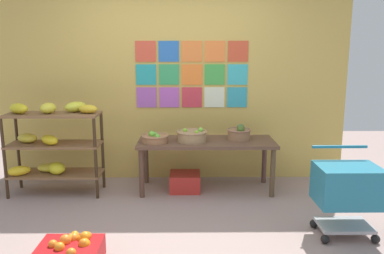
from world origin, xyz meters
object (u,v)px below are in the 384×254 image
(banana_shelf_unit, at_px, (51,140))
(produce_crate_under_table, at_px, (185,182))
(fruit_basket_back_left, at_px, (192,136))
(fruit_basket_centre, at_px, (239,133))
(display_table, at_px, (206,146))
(fruit_basket_left, at_px, (155,138))
(orange_crate_foreground, at_px, (71,252))
(shopping_cart, at_px, (347,188))

(banana_shelf_unit, relative_size, produce_crate_under_table, 2.98)
(fruit_basket_back_left, height_order, fruit_basket_centre, fruit_basket_centre)
(display_table, distance_m, produce_crate_under_table, 0.51)
(display_table, distance_m, fruit_basket_left, 0.63)
(display_table, relative_size, produce_crate_under_table, 4.48)
(banana_shelf_unit, bearing_deg, fruit_basket_left, -0.04)
(banana_shelf_unit, distance_m, display_table, 1.84)
(fruit_basket_centre, bearing_deg, orange_crate_foreground, -131.83)
(fruit_basket_centre, distance_m, produce_crate_under_table, 0.89)
(fruit_basket_centre, relative_size, shopping_cart, 0.37)
(fruit_basket_left, height_order, fruit_basket_centre, fruit_basket_centre)
(orange_crate_foreground, bearing_deg, fruit_basket_left, 70.96)
(orange_crate_foreground, height_order, shopping_cart, shopping_cart)
(produce_crate_under_table, height_order, orange_crate_foreground, orange_crate_foreground)
(display_table, xyz_separation_m, fruit_basket_back_left, (-0.18, -0.04, 0.14))
(produce_crate_under_table, distance_m, orange_crate_foreground, 1.90)
(display_table, bearing_deg, produce_crate_under_table, -174.76)
(display_table, xyz_separation_m, shopping_cart, (1.22, -1.22, -0.09))
(fruit_basket_left, xyz_separation_m, fruit_basket_back_left, (0.44, 0.05, 0.01))
(display_table, relative_size, orange_crate_foreground, 3.32)
(shopping_cart, bearing_deg, banana_shelf_unit, 169.16)
(display_table, height_order, shopping_cart, shopping_cart)
(shopping_cart, bearing_deg, fruit_basket_back_left, 149.27)
(display_table, xyz_separation_m, produce_crate_under_table, (-0.26, -0.02, -0.44))
(banana_shelf_unit, xyz_separation_m, produce_crate_under_table, (1.57, 0.07, -0.54))
(fruit_basket_back_left, height_order, orange_crate_foreground, fruit_basket_back_left)
(shopping_cart, bearing_deg, fruit_basket_centre, 132.07)
(display_table, bearing_deg, fruit_basket_centre, 8.25)
(fruit_basket_left, relative_size, fruit_basket_back_left, 0.88)
(display_table, xyz_separation_m, fruit_basket_centre, (0.40, 0.06, 0.15))
(display_table, bearing_deg, orange_crate_foreground, -124.53)
(fruit_basket_centre, xyz_separation_m, shopping_cart, (0.82, -1.28, -0.24))
(orange_crate_foreground, bearing_deg, fruit_basket_centre, 48.17)
(display_table, height_order, fruit_basket_centre, fruit_basket_centre)
(display_table, bearing_deg, fruit_basket_left, -171.19)
(fruit_basket_centre, xyz_separation_m, orange_crate_foreground, (-1.57, -1.75, -0.60))
(produce_crate_under_table, height_order, shopping_cart, shopping_cart)
(banana_shelf_unit, distance_m, shopping_cart, 3.26)
(produce_crate_under_table, bearing_deg, banana_shelf_unit, -177.44)
(display_table, height_order, produce_crate_under_table, display_table)
(fruit_basket_back_left, xyz_separation_m, fruit_basket_centre, (0.58, 0.10, 0.01))
(banana_shelf_unit, bearing_deg, fruit_basket_back_left, 1.78)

